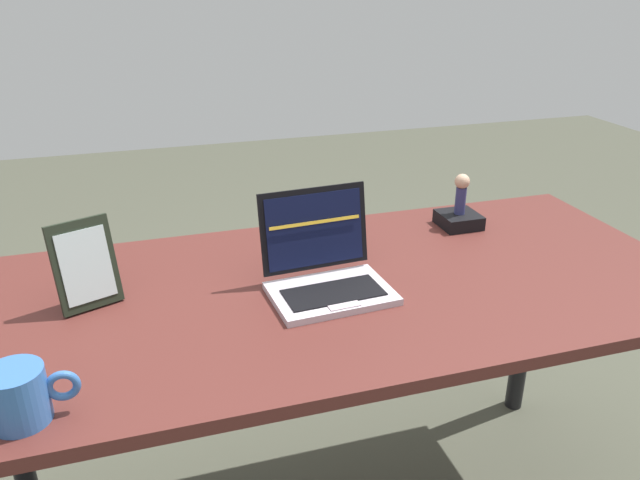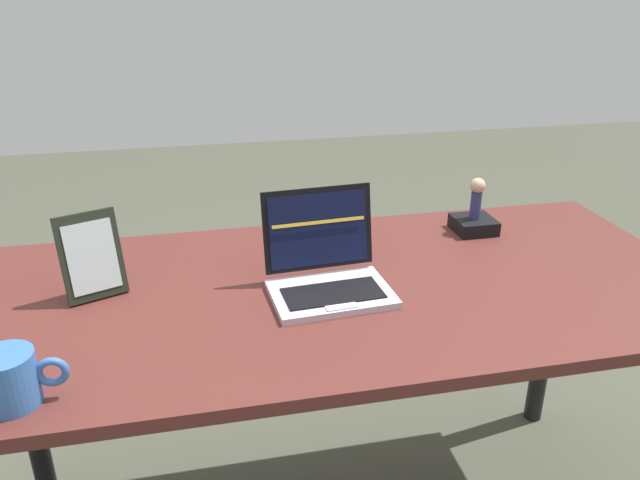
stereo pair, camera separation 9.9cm
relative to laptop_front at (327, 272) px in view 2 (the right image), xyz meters
The scene contains 6 objects.
desk 0.14m from the laptop_front, 45.43° to the left, with size 1.62×0.73×0.73m.
laptop_front is the anchor object (origin of this frame).
photo_frame 0.48m from the laptop_front, behind, with size 0.13×0.09×0.18m.
figurine_stand 0.50m from the laptop_front, 28.12° to the left, with size 0.10×0.10×0.04m, color black.
figurine 0.51m from the laptop_front, 28.12° to the left, with size 0.04×0.04×0.11m.
coffee_mug 0.62m from the laptop_front, 155.11° to the right, with size 0.14×0.09×0.09m.
Camera 2 is at (-0.28, -1.16, 1.37)m, focal length 34.98 mm.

